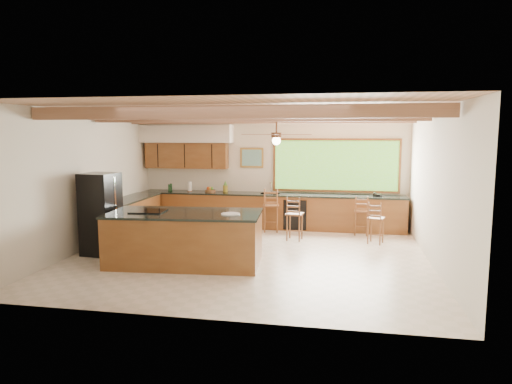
# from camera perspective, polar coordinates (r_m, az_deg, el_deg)

# --- Properties ---
(ground) EXTENTS (7.20, 7.20, 0.00)m
(ground) POSITION_cam_1_polar(r_m,az_deg,el_deg) (9.49, -0.96, -8.02)
(ground) COLOR beige
(ground) RESTS_ON ground
(room_shell) EXTENTS (7.27, 6.54, 3.02)m
(room_shell) POSITION_cam_1_polar(r_m,az_deg,el_deg) (9.82, -1.20, 5.60)
(room_shell) COLOR beige
(room_shell) RESTS_ON ground
(counter_run) EXTENTS (7.12, 3.10, 1.24)m
(counter_run) POSITION_cam_1_polar(r_m,az_deg,el_deg) (11.96, -2.42, -2.51)
(counter_run) COLOR brown
(counter_run) RESTS_ON ground
(island) EXTENTS (3.00, 1.59, 1.03)m
(island) POSITION_cam_1_polar(r_m,az_deg,el_deg) (8.94, -8.86, -5.71)
(island) COLOR brown
(island) RESTS_ON ground
(refrigerator) EXTENTS (0.73, 0.71, 1.70)m
(refrigerator) POSITION_cam_1_polar(r_m,az_deg,el_deg) (10.01, -18.82, -2.61)
(refrigerator) COLOR black
(refrigerator) RESTS_ON ground
(bar_stool_a) EXTENTS (0.45, 0.45, 1.13)m
(bar_stool_a) POSITION_cam_1_polar(r_m,az_deg,el_deg) (11.63, 1.85, -1.77)
(bar_stool_a) COLOR brown
(bar_stool_a) RESTS_ON ground
(bar_stool_b) EXTENTS (0.42, 0.42, 1.04)m
(bar_stool_b) POSITION_cam_1_polar(r_m,az_deg,el_deg) (10.73, 4.83, -2.85)
(bar_stool_b) COLOR brown
(bar_stool_b) RESTS_ON ground
(bar_stool_c) EXTENTS (0.39, 0.39, 1.00)m
(bar_stool_c) POSITION_cam_1_polar(r_m,az_deg,el_deg) (11.54, 13.09, -2.43)
(bar_stool_c) COLOR brown
(bar_stool_c) RESTS_ON ground
(bar_stool_d) EXTENTS (0.44, 0.44, 0.97)m
(bar_stool_d) POSITION_cam_1_polar(r_m,az_deg,el_deg) (10.72, 14.79, -3.30)
(bar_stool_d) COLOR brown
(bar_stool_d) RESTS_ON ground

